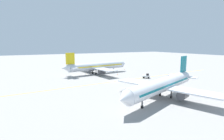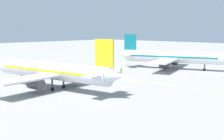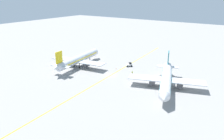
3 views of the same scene
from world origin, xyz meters
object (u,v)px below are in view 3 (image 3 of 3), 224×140
traffic_cone_mid_apron (96,56)px  traffic_cone_near_nose (99,65)px  baggage_tug_white (129,65)px  ground_crew_worker (132,73)px  traffic_cone_by_wingtip (116,68)px  airplane_at_gate (166,79)px  airplane_adjacent_stand (78,59)px

traffic_cone_mid_apron → traffic_cone_near_nose: bearing=135.1°
baggage_tug_white → ground_crew_worker: (-6.74, 9.03, 0.01)m
traffic_cone_by_wingtip → airplane_at_gate: bearing=164.5°
traffic_cone_near_nose → traffic_cone_mid_apron: 15.49m
airplane_at_gate → airplane_adjacent_stand: (44.16, -0.38, 0.00)m
airplane_adjacent_stand → baggage_tug_white: (-20.12, -13.94, -2.81)m
airplane_at_gate → traffic_cone_mid_apron: airplane_at_gate is taller
airplane_at_gate → airplane_adjacent_stand: same height
traffic_cone_by_wingtip → ground_crew_worker: bearing=167.1°
baggage_tug_white → traffic_cone_by_wingtip: size_ratio=5.91×
airplane_adjacent_stand → baggage_tug_white: bearing=-145.3°
airplane_at_gate → ground_crew_worker: airplane_at_gate is taller
baggage_tug_white → traffic_cone_near_nose: 14.79m
baggage_tug_white → traffic_cone_mid_apron: 24.68m
traffic_cone_near_nose → traffic_cone_by_wingtip: size_ratio=1.00×
baggage_tug_white → ground_crew_worker: bearing=126.7°
traffic_cone_near_nose → traffic_cone_mid_apron: bearing=-44.9°
baggage_tug_white → traffic_cone_by_wingtip: (3.18, 6.76, -0.63)m
airplane_at_gate → traffic_cone_by_wingtip: 28.45m
traffic_cone_by_wingtip → traffic_cone_mid_apron: bearing=-28.0°
traffic_cone_near_nose → airplane_adjacent_stand: bearing=47.6°
baggage_tug_white → ground_crew_worker: baggage_tug_white is taller
airplane_at_gate → baggage_tug_white: (24.04, -14.32, -2.81)m
traffic_cone_mid_apron → traffic_cone_by_wingtip: 23.89m
airplane_adjacent_stand → baggage_tug_white: 24.64m
ground_crew_worker → traffic_cone_by_wingtip: (9.92, -2.28, -0.63)m
ground_crew_worker → traffic_cone_near_nose: ground_crew_worker is taller
airplane_adjacent_stand → traffic_cone_by_wingtip: airplane_adjacent_stand is taller
ground_crew_worker → traffic_cone_mid_apron: 33.83m
airplane_adjacent_stand → ground_crew_worker: 27.45m
airplane_at_gate → baggage_tug_white: size_ratio=10.62×
airplane_at_gate → baggage_tug_white: airplane_at_gate is taller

